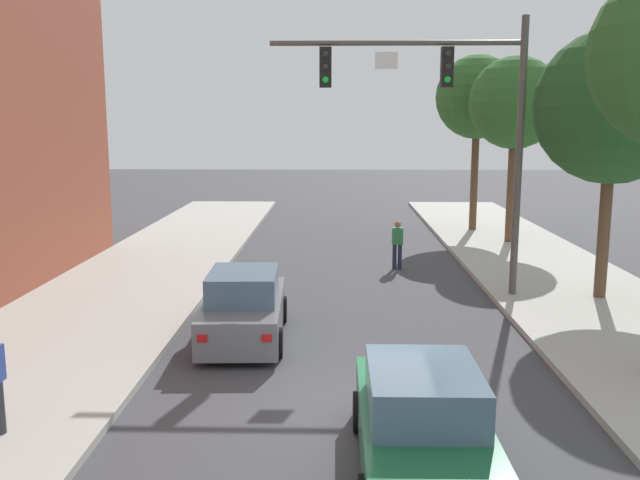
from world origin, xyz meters
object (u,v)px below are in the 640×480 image
pedestrian_crossing_road (397,243)px  street_tree_second (613,107)px  car_following_green (421,425)px  street_tree_third (515,104)px  car_lead_grey (244,308)px  traffic_signal_mast (449,104)px  street_tree_farthest (477,98)px

pedestrian_crossing_road → street_tree_second: 7.93m
car_following_green → street_tree_second: bearing=57.4°
pedestrian_crossing_road → street_tree_third: size_ratio=0.23×
street_tree_second → street_tree_third: 8.80m
car_lead_grey → street_tree_second: (9.34, 3.45, 4.55)m
traffic_signal_mast → street_tree_second: 4.26m
street_tree_third → street_tree_farthest: bearing=105.1°
car_following_green → street_tree_farthest: street_tree_farthest is taller
street_tree_third → car_following_green: bearing=-107.5°
car_following_green → pedestrian_crossing_road: 13.58m
pedestrian_crossing_road → street_tree_farthest: street_tree_farthest is taller
street_tree_third → street_tree_farthest: 3.25m
street_tree_second → street_tree_third: bearing=92.1°
car_lead_grey → street_tree_third: bearing=53.6°
traffic_signal_mast → pedestrian_crossing_road: traffic_signal_mast is taller
street_tree_second → street_tree_farthest: size_ratio=0.94×
car_lead_grey → street_tree_farthest: street_tree_farthest is taller
car_following_green → street_tree_third: bearing=72.5°
car_lead_grey → street_tree_third: size_ratio=0.59×
car_following_green → street_tree_farthest: (4.89, 21.36, 5.19)m
pedestrian_crossing_road → street_tree_second: street_tree_second is taller
car_lead_grey → car_following_green: size_ratio=1.01×
street_tree_second → street_tree_third: street_tree_third is taller
car_lead_grey → street_tree_farthest: 18.16m
traffic_signal_mast → car_lead_grey: (-5.09, -3.71, -4.63)m
street_tree_second → traffic_signal_mast: bearing=176.4°
street_tree_second → street_tree_farthest: bearing=95.6°
pedestrian_crossing_road → car_lead_grey: bearing=-118.7°
traffic_signal_mast → car_following_green: 10.92m
traffic_signal_mast → street_tree_second: traffic_signal_mast is taller
car_following_green → pedestrian_crossing_road: bearing=86.4°
car_following_green → street_tree_third: size_ratio=0.58×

